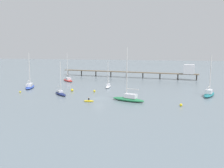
{
  "coord_description": "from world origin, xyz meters",
  "views": [
    {
      "loc": [
        17.57,
        -65.54,
        13.77
      ],
      "look_at": [
        0.0,
        16.81,
        1.5
      ],
      "focal_mm": 41.21,
      "sensor_mm": 36.0,
      "label": 1
    }
  ],
  "objects_px": {
    "sailboat_teal": "(209,93)",
    "dinghy_yellow": "(89,101)",
    "sailboat_white": "(108,86)",
    "mooring_buoy_mid": "(181,105)",
    "pier": "(160,71)",
    "mooring_buoy_far": "(20,92)",
    "sailboat_navy": "(60,93)",
    "sailboat_green": "(129,98)",
    "sailboat_blue": "(30,86)",
    "mooring_buoy_outer": "(72,90)",
    "mooring_buoy_inner": "(94,91)",
    "sailboat_red": "(68,79)"
  },
  "relations": [
    {
      "from": "mooring_buoy_outer",
      "to": "mooring_buoy_far",
      "type": "relative_size",
      "value": 1.58
    },
    {
      "from": "sailboat_navy",
      "to": "sailboat_green",
      "type": "bearing_deg",
      "value": -12.35
    },
    {
      "from": "sailboat_white",
      "to": "mooring_buoy_mid",
      "type": "bearing_deg",
      "value": -45.92
    },
    {
      "from": "sailboat_white",
      "to": "dinghy_yellow",
      "type": "distance_m",
      "value": 23.07
    },
    {
      "from": "sailboat_white",
      "to": "mooring_buoy_inner",
      "type": "distance_m",
      "value": 9.83
    },
    {
      "from": "mooring_buoy_inner",
      "to": "sailboat_green",
      "type": "bearing_deg",
      "value": -41.8
    },
    {
      "from": "sailboat_navy",
      "to": "mooring_buoy_outer",
      "type": "xyz_separation_m",
      "value": [
        1.16,
        6.24,
        -0.21
      ]
    },
    {
      "from": "pier",
      "to": "mooring_buoy_far",
      "type": "xyz_separation_m",
      "value": [
        -40.1,
        -42.8,
        -3.31
      ]
    },
    {
      "from": "sailboat_navy",
      "to": "pier",
      "type": "bearing_deg",
      "value": 58.37
    },
    {
      "from": "sailboat_navy",
      "to": "sailboat_red",
      "type": "height_order",
      "value": "sailboat_red"
    },
    {
      "from": "sailboat_white",
      "to": "mooring_buoy_mid",
      "type": "distance_m",
      "value": 32.73
    },
    {
      "from": "sailboat_blue",
      "to": "mooring_buoy_inner",
      "type": "xyz_separation_m",
      "value": [
        23.32,
        -2.99,
        -0.39
      ]
    },
    {
      "from": "sailboat_teal",
      "to": "mooring_buoy_outer",
      "type": "height_order",
      "value": "sailboat_teal"
    },
    {
      "from": "sailboat_teal",
      "to": "mooring_buoy_inner",
      "type": "relative_size",
      "value": 17.09
    },
    {
      "from": "sailboat_white",
      "to": "mooring_buoy_outer",
      "type": "bearing_deg",
      "value": -133.6
    },
    {
      "from": "mooring_buoy_mid",
      "to": "sailboat_teal",
      "type": "bearing_deg",
      "value": 60.24
    },
    {
      "from": "sailboat_red",
      "to": "mooring_buoy_inner",
      "type": "relative_size",
      "value": 16.88
    },
    {
      "from": "sailboat_blue",
      "to": "sailboat_white",
      "type": "bearing_deg",
      "value": 14.52
    },
    {
      "from": "sailboat_red",
      "to": "mooring_buoy_inner",
      "type": "xyz_separation_m",
      "value": [
        17.37,
        -22.2,
        -0.32
      ]
    },
    {
      "from": "sailboat_teal",
      "to": "mooring_buoy_mid",
      "type": "relative_size",
      "value": 17.37
    },
    {
      "from": "mooring_buoy_mid",
      "to": "mooring_buoy_far",
      "type": "relative_size",
      "value": 1.24
    },
    {
      "from": "sailboat_green",
      "to": "dinghy_yellow",
      "type": "distance_m",
      "value": 10.15
    },
    {
      "from": "dinghy_yellow",
      "to": "mooring_buoy_outer",
      "type": "xyz_separation_m",
      "value": [
        -9.52,
        13.32,
        0.21
      ]
    },
    {
      "from": "sailboat_white",
      "to": "sailboat_red",
      "type": "height_order",
      "value": "sailboat_red"
    },
    {
      "from": "pier",
      "to": "dinghy_yellow",
      "type": "distance_m",
      "value": 53.2
    },
    {
      "from": "sailboat_blue",
      "to": "mooring_buoy_outer",
      "type": "bearing_deg",
      "value": -11.01
    },
    {
      "from": "sailboat_navy",
      "to": "mooring_buoy_mid",
      "type": "height_order",
      "value": "sailboat_navy"
    },
    {
      "from": "pier",
      "to": "mooring_buoy_far",
      "type": "bearing_deg",
      "value": -133.14
    },
    {
      "from": "sailboat_white",
      "to": "mooring_buoy_mid",
      "type": "relative_size",
      "value": 13.08
    },
    {
      "from": "sailboat_red",
      "to": "mooring_buoy_mid",
      "type": "relative_size",
      "value": 17.15
    },
    {
      "from": "pier",
      "to": "sailboat_blue",
      "type": "bearing_deg",
      "value": -140.79
    },
    {
      "from": "dinghy_yellow",
      "to": "mooring_buoy_inner",
      "type": "relative_size",
      "value": 4.02
    },
    {
      "from": "sailboat_white",
      "to": "mooring_buoy_outer",
      "type": "relative_size",
      "value": 10.27
    },
    {
      "from": "sailboat_white",
      "to": "mooring_buoy_far",
      "type": "bearing_deg",
      "value": -147.25
    },
    {
      "from": "pier",
      "to": "sailboat_navy",
      "type": "height_order",
      "value": "sailboat_navy"
    },
    {
      "from": "pier",
      "to": "sailboat_blue",
      "type": "height_order",
      "value": "sailboat_blue"
    },
    {
      "from": "sailboat_red",
      "to": "mooring_buoy_outer",
      "type": "distance_m",
      "value": 24.59
    },
    {
      "from": "sailboat_red",
      "to": "dinghy_yellow",
      "type": "height_order",
      "value": "sailboat_red"
    },
    {
      "from": "pier",
      "to": "mooring_buoy_mid",
      "type": "distance_m",
      "value": 51.54
    },
    {
      "from": "sailboat_green",
      "to": "dinghy_yellow",
      "type": "xyz_separation_m",
      "value": [
        -9.79,
        -2.59,
        -0.64
      ]
    },
    {
      "from": "sailboat_navy",
      "to": "dinghy_yellow",
      "type": "bearing_deg",
      "value": -33.53
    },
    {
      "from": "sailboat_navy",
      "to": "sailboat_green",
      "type": "xyz_separation_m",
      "value": [
        20.47,
        -4.48,
        0.22
      ]
    },
    {
      "from": "mooring_buoy_outer",
      "to": "mooring_buoy_mid",
      "type": "height_order",
      "value": "mooring_buoy_outer"
    },
    {
      "from": "mooring_buoy_far",
      "to": "mooring_buoy_outer",
      "type": "bearing_deg",
      "value": 20.93
    },
    {
      "from": "sailboat_teal",
      "to": "dinghy_yellow",
      "type": "xyz_separation_m",
      "value": [
        -30.87,
        -14.16,
        -0.54
      ]
    },
    {
      "from": "sailboat_red",
      "to": "mooring_buoy_outer",
      "type": "bearing_deg",
      "value": -65.41
    },
    {
      "from": "dinghy_yellow",
      "to": "mooring_buoy_mid",
      "type": "bearing_deg",
      "value": -1.14
    },
    {
      "from": "sailboat_white",
      "to": "sailboat_red",
      "type": "relative_size",
      "value": 0.76
    },
    {
      "from": "sailboat_teal",
      "to": "sailboat_green",
      "type": "distance_m",
      "value": 24.05
    },
    {
      "from": "mooring_buoy_inner",
      "to": "sailboat_red",
      "type": "bearing_deg",
      "value": 128.04
    }
  ]
}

